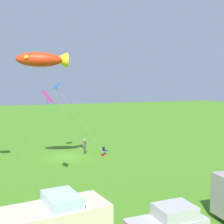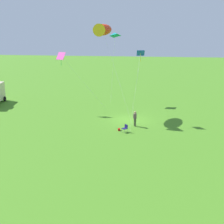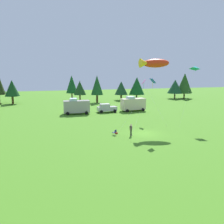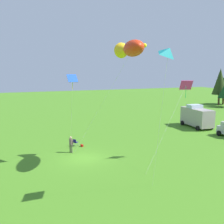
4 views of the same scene
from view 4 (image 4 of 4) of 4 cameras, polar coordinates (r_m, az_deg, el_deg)
The scene contains 9 objects.
ground_plane at distance 26.18m, azimuth -6.19°, elevation -10.01°, with size 160.00×160.00×0.00m, color #447F1F.
person_kite_flyer at distance 27.78m, azimuth -8.94°, elevation -6.71°, with size 0.52×0.48×1.74m.
folding_chair at distance 30.13m, azimuth -8.08°, elevation -6.47°, with size 0.68×0.68×0.82m.
backpack_on_grass at distance 29.97m, azimuth -6.56°, elevation -7.27°, with size 0.32×0.22×0.22m, color #AB130C.
van_motorhome_grey at distance 41.16m, azimuth 17.96°, elevation -0.91°, with size 5.49×2.79×3.34m.
kite_large_fish at distance 23.33m, azimuth 4.18°, elevation 13.57°, with size 7.59×5.50×11.11m.
kite_diamond_blue at distance 23.83m, azimuth -8.65°, elevation 6.74°, with size 5.61×1.27×8.18m.
kite_delta_teal at distance 16.73m, azimuth 12.46°, elevation 12.60°, with size 3.03×1.74×10.10m.
kite_diamond_rainbow at distance 25.49m, azimuth 15.71°, elevation 5.30°, with size 2.77×5.94×7.60m.
Camera 4 is at (23.94, -6.10, 8.66)m, focal length 42.00 mm.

